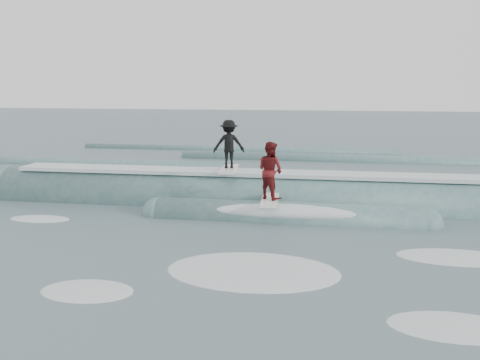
# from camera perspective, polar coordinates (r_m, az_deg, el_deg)

# --- Properties ---
(ground) EXTENTS (160.00, 160.00, 0.00)m
(ground) POSITION_cam_1_polar(r_m,az_deg,el_deg) (15.15, -3.09, -7.25)
(ground) COLOR #415C5F
(ground) RESTS_ON ground
(breaking_wave) EXTENTS (21.74, 3.99, 2.42)m
(breaking_wave) POSITION_cam_1_polar(r_m,az_deg,el_deg) (20.21, 1.09, -2.66)
(breaking_wave) COLOR #3D6466
(breaking_wave) RESTS_ON ground
(surfer_black) EXTENTS (1.30, 2.04, 1.93)m
(surfer_black) POSITION_cam_1_polar(r_m,az_deg,el_deg) (20.32, -1.19, 3.68)
(surfer_black) COLOR white
(surfer_black) RESTS_ON ground
(surfer_red) EXTENTS (1.20, 2.03, 2.04)m
(surfer_red) POSITION_cam_1_polar(r_m,az_deg,el_deg) (17.97, 3.24, 0.80)
(surfer_red) COLOR white
(surfer_red) RESTS_ON ground
(whitewater) EXTENTS (15.21, 7.60, 0.10)m
(whitewater) POSITION_cam_1_polar(r_m,az_deg,el_deg) (13.33, 3.50, -9.72)
(whitewater) COLOR silver
(whitewater) RESTS_ON ground
(far_swells) EXTENTS (40.05, 8.65, 0.80)m
(far_swells) POSITION_cam_1_polar(r_m,az_deg,el_deg) (32.63, -1.10, 2.22)
(far_swells) COLOR #3D6466
(far_swells) RESTS_ON ground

